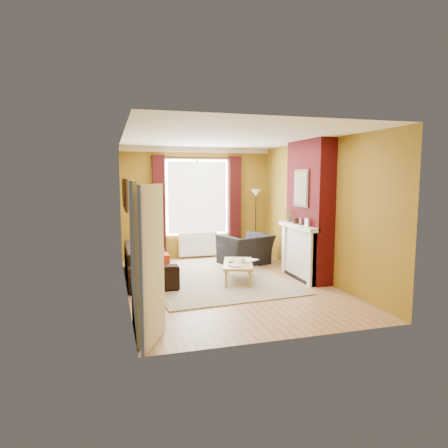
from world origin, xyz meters
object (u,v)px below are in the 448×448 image
(coffee_table, at_px, (238,265))
(wicker_stool, at_px, (235,252))
(armchair, at_px, (245,249))
(floor_lamp, at_px, (256,204))
(sofa, at_px, (149,262))

(coffee_table, distance_m, wicker_stool, 1.83)
(coffee_table, xyz_separation_m, wicker_stool, (0.49, 1.76, -0.09))
(armchair, xyz_separation_m, wicker_stool, (-0.16, 0.33, -0.11))
(coffee_table, distance_m, floor_lamp, 2.74)
(coffee_table, height_order, floor_lamp, floor_lamp)
(sofa, xyz_separation_m, armchair, (2.33, 0.68, 0.01))
(sofa, bearing_deg, floor_lamp, -62.23)
(armchair, relative_size, wicker_stool, 2.25)
(armchair, bearing_deg, floor_lamp, -144.14)
(coffee_table, relative_size, wicker_stool, 2.58)
(coffee_table, relative_size, floor_lamp, 0.71)
(armchair, xyz_separation_m, floor_lamp, (0.56, 0.80, 1.03))
(floor_lamp, bearing_deg, sofa, -152.90)
(sofa, distance_m, wicker_stool, 2.40)
(armchair, bearing_deg, coffee_table, 46.35)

